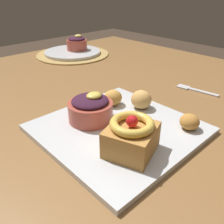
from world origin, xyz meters
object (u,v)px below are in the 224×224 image
at_px(cake_slice, 130,137).
at_px(front_plate, 118,129).
at_px(back_plate, 73,52).
at_px(back_ramekin, 77,43).
at_px(berry_ramekin, 91,108).
at_px(fritter_back, 141,99).
at_px(fritter_front, 113,98).
at_px(fork, 194,90).
at_px(fritter_middle, 190,122).

bearing_deg(cake_slice, front_plate, 58.39).
xyz_separation_m(back_plate, back_ramekin, (0.03, 0.00, 0.03)).
distance_m(berry_ramekin, back_plate, 0.61).
distance_m(cake_slice, back_plate, 0.74).
distance_m(berry_ramekin, back_ramekin, 0.63).
bearing_deg(fritter_back, front_plate, -166.42).
xyz_separation_m(front_plate, fritter_front, (0.06, 0.08, 0.03)).
bearing_deg(front_plate, back_plate, 63.58).
distance_m(fritter_front, back_plate, 0.55).
relative_size(berry_ramekin, fritter_back, 1.97).
xyz_separation_m(fritter_front, fritter_back, (0.04, -0.06, 0.00)).
bearing_deg(back_ramekin, fritter_back, -110.96).
xyz_separation_m(cake_slice, berry_ramekin, (0.02, 0.14, -0.00)).
xyz_separation_m(berry_ramekin, back_plate, (0.31, 0.52, -0.03)).
xyz_separation_m(front_plate, cake_slice, (-0.05, -0.08, 0.04)).
relative_size(berry_ramekin, fork, 0.79).
height_order(fritter_front, back_plate, fritter_front).
xyz_separation_m(front_plate, back_plate, (0.29, 0.59, 0.01)).
xyz_separation_m(fritter_front, back_ramekin, (0.25, 0.50, 0.01)).
bearing_deg(fork, cake_slice, 94.82).
bearing_deg(front_plate, berry_ramekin, 110.38).
bearing_deg(back_ramekin, fritter_front, -116.84).
xyz_separation_m(fritter_middle, back_plate, (0.19, 0.69, -0.02)).
height_order(cake_slice, fritter_middle, cake_slice).
bearing_deg(fritter_middle, berry_ramekin, 126.59).
xyz_separation_m(cake_slice, back_plate, (0.34, 0.66, -0.03)).
height_order(cake_slice, berry_ramekin, cake_slice).
distance_m(fritter_middle, back_plate, 0.72).
relative_size(fritter_front, fritter_middle, 1.15).
bearing_deg(berry_ramekin, fritter_middle, -53.41).
height_order(fritter_middle, back_ramekin, back_ramekin).
bearing_deg(fork, front_plate, 83.21).
bearing_deg(berry_ramekin, fritter_front, 13.12).
relative_size(fritter_middle, fritter_back, 0.82).
relative_size(back_plate, fork, 1.95).
distance_m(fritter_middle, fritter_back, 0.13).
bearing_deg(berry_ramekin, back_plate, 58.88).
distance_m(cake_slice, fork, 0.38).
xyz_separation_m(fritter_front, back_plate, (0.23, 0.50, -0.02)).
distance_m(berry_ramekin, fritter_front, 0.09).
relative_size(front_plate, fritter_back, 6.08).
bearing_deg(front_plate, fritter_middle, -46.07).
height_order(fritter_middle, fritter_back, fritter_back).
relative_size(front_plate, fork, 2.44).
relative_size(cake_slice, fork, 0.88).
xyz_separation_m(back_plate, fork, (0.03, -0.58, -0.01)).
height_order(cake_slice, fork, cake_slice).
xyz_separation_m(fritter_back, back_plate, (0.19, 0.56, -0.02)).
bearing_deg(fritter_front, fritter_back, -56.95).
relative_size(fritter_front, fritter_back, 0.94).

